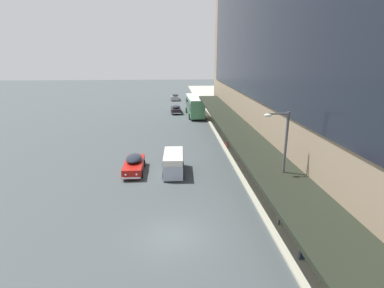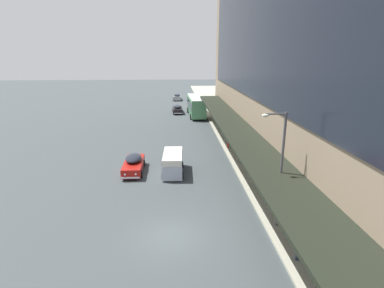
{
  "view_description": "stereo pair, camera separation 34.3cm",
  "coord_description": "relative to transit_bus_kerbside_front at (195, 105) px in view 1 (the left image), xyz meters",
  "views": [
    {
      "loc": [
        0.08,
        -15.88,
        10.61
      ],
      "look_at": [
        2.19,
        14.92,
        1.38
      ],
      "focal_mm": 28.0,
      "sensor_mm": 36.0,
      "label": 1
    },
    {
      "loc": [
        0.42,
        -15.9,
        10.61
      ],
      "look_at": [
        2.19,
        14.92,
        1.38
      ],
      "focal_mm": 28.0,
      "sensor_mm": 36.0,
      "label": 2
    }
  ],
  "objects": [
    {
      "name": "building_facade",
      "position": [
        6.74,
        -37.3,
        10.16
      ],
      "size": [
        9.2,
        80.0,
        24.3
      ],
      "color": "gray",
      "rests_on": "ground"
    },
    {
      "name": "street_lamp",
      "position": [
        2.39,
        -36.67,
        2.42
      ],
      "size": [
        1.5,
        0.28,
        7.32
      ],
      "color": "#4C4C51",
      "rests_on": "sidewalk_kerb"
    },
    {
      "name": "sidewalk_kerb",
      "position": [
        6.78,
        -37.3,
        -1.89
      ],
      "size": [
        10.0,
        180.0,
        0.15
      ],
      "primitive_type": "cube",
      "color": "#AEAD96",
      "rests_on": "ground"
    },
    {
      "name": "ground",
      "position": [
        -4.22,
        -37.3,
        -1.96
      ],
      "size": [
        240.0,
        240.0,
        0.0
      ],
      "primitive_type": "plane",
      "color": "#404749"
    },
    {
      "name": "sedan_second_mid",
      "position": [
        -3.25,
        19.83,
        -1.2
      ],
      "size": [
        1.96,
        4.61,
        1.53
      ],
      "color": "gray",
      "rests_on": "ground"
    },
    {
      "name": "sedan_trailing_mid",
      "position": [
        -3.31,
        2.86,
        -1.19
      ],
      "size": [
        1.99,
        4.74,
        1.56
      ],
      "color": "black",
      "rests_on": "ground"
    },
    {
      "name": "vw_van",
      "position": [
        -4.07,
        -27.02,
        -0.87
      ],
      "size": [
        2.01,
        4.6,
        1.96
      ],
      "color": "#B0B5CA",
      "rests_on": "ground"
    },
    {
      "name": "transit_bus_kerbside_front",
      "position": [
        0.0,
        0.0,
        0.0
      ],
      "size": [
        2.92,
        9.91,
        3.43
      ],
      "color": "#50905E",
      "rests_on": "ground"
    },
    {
      "name": "fire_hydrant",
      "position": [
        2.32,
        -19.98,
        -1.47
      ],
      "size": [
        0.2,
        0.4,
        0.7
      ],
      "color": "red",
      "rests_on": "sidewalk_kerb"
    },
    {
      "name": "pedestrian_at_kerb",
      "position": [
        2.6,
        -40.08,
        -0.78
      ],
      "size": [
        0.62,
        0.33,
        1.86
      ],
      "color": "#273346",
      "rests_on": "sidewalk_kerb"
    },
    {
      "name": "sedan_second_near",
      "position": [
        -7.77,
        -26.53,
        -1.18
      ],
      "size": [
        1.86,
        4.78,
        1.6
      ],
      "color": "#AC1812",
      "rests_on": "ground"
    }
  ]
}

